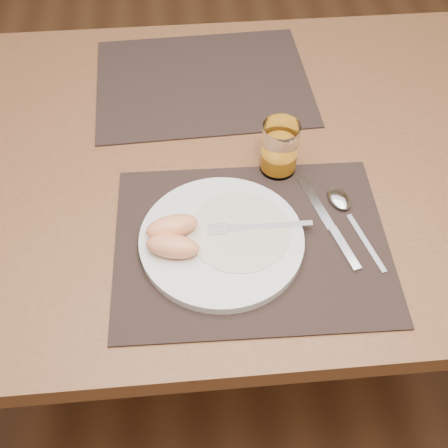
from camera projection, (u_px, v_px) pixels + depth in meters
ground at (225, 339)px, 1.65m from camera, size 5.00×5.00×0.00m
table at (225, 183)px, 1.13m from camera, size 1.40×0.90×0.75m
placemat_near at (251, 243)px, 0.93m from camera, size 0.46×0.36×0.00m
placemat_far at (203, 82)px, 1.20m from camera, size 0.46×0.36×0.00m
plate at (222, 240)px, 0.92m from camera, size 0.27×0.27×0.02m
plate_dressing at (239, 231)px, 0.92m from camera, size 0.17×0.17×0.00m
fork at (251, 227)px, 0.92m from camera, size 0.17×0.02×0.00m
knife at (332, 228)px, 0.94m from camera, size 0.07×0.22×0.01m
spoon at (343, 205)px, 0.97m from camera, size 0.07×0.19×0.01m
juice_glass at (279, 150)px, 1.00m from camera, size 0.07×0.07×0.10m
grapefruit_wedges at (172, 236)px, 0.89m from camera, size 0.09×0.10×0.03m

